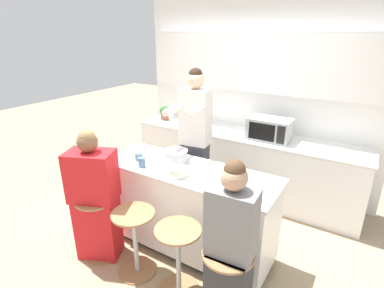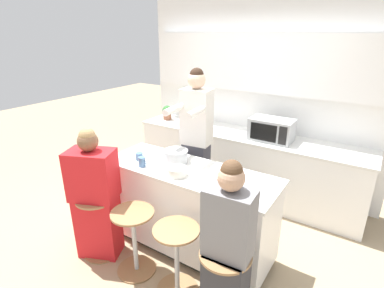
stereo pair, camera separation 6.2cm
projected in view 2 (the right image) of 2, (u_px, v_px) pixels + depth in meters
name	position (u px, v px, depth m)	size (l,w,h in m)	color
ground_plane	(189.00, 246.00, 3.29)	(16.00, 16.00, 0.00)	tan
wall_back	(258.00, 84.00, 4.09)	(3.45, 0.22, 2.70)	white
back_counter	(244.00, 164.00, 4.24)	(3.20, 0.64, 0.90)	white
kitchen_island	(189.00, 209.00, 3.13)	(1.81, 0.64, 0.93)	black
bar_stool_leftmost	(99.00, 222.00, 3.08)	(0.40, 0.40, 0.67)	#997047
bar_stool_center_left	(134.00, 238.00, 2.84)	(0.40, 0.40, 0.67)	#997047
bar_stool_center_right	(177.00, 256.00, 2.60)	(0.40, 0.40, 0.67)	#997047
bar_stool_rightmost	(224.00, 283.00, 2.33)	(0.40, 0.40, 0.67)	#997047
person_cooking	(196.00, 147.00, 3.50)	(0.39, 0.60, 1.85)	#383842
person_wrapped_blanket	(95.00, 198.00, 2.98)	(0.52, 0.44, 1.39)	red
person_seated_near	(227.00, 254.00, 2.23)	(0.37, 0.28, 1.43)	#333338
cooking_pot	(176.00, 156.00, 3.11)	(0.34, 0.25, 0.13)	#B7BABC
fruit_bowl	(222.00, 179.00, 2.72)	(0.21, 0.21, 0.06)	white
mixing_bowl_steel	(177.00, 172.00, 2.83)	(0.19, 0.19, 0.08)	silver
coffee_cup_near	(139.00, 156.00, 3.17)	(0.11, 0.08, 0.08)	#4C7099
coffee_cup_far	(142.00, 162.00, 3.02)	(0.10, 0.07, 0.10)	#4C7099
microwave	(271.00, 130.00, 3.81)	(0.54, 0.33, 0.28)	#B2B5B7
potted_plant	(167.00, 112.00, 4.73)	(0.15, 0.15, 0.22)	#93563D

